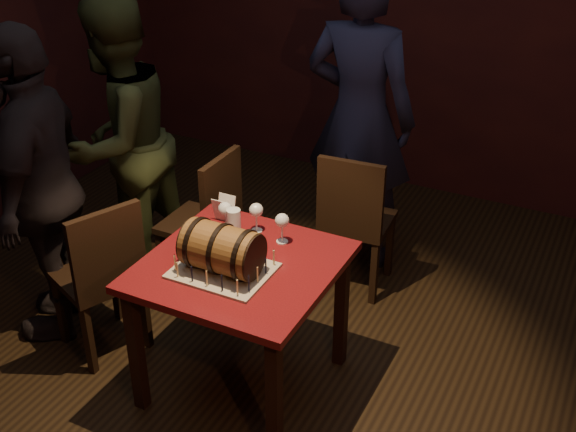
# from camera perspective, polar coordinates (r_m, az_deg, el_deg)

# --- Properties ---
(room_shell) EXTENTS (5.04, 5.04, 2.80)m
(room_shell) POSITION_cam_1_polar(r_m,az_deg,el_deg) (3.26, -1.96, 6.92)
(room_shell) COLOR black
(room_shell) RESTS_ON ground
(pub_table) EXTENTS (0.90, 0.90, 0.75)m
(pub_table) POSITION_cam_1_polar(r_m,az_deg,el_deg) (3.54, -3.73, -5.23)
(pub_table) COLOR #510D12
(pub_table) RESTS_ON ground
(cake_board) EXTENTS (0.45, 0.35, 0.01)m
(cake_board) POSITION_cam_1_polar(r_m,az_deg,el_deg) (3.42, -5.16, -4.32)
(cake_board) COLOR #AA9C89
(cake_board) RESTS_ON pub_table
(barrel_cake) EXTENTS (0.41, 0.25, 0.25)m
(barrel_cake) POSITION_cam_1_polar(r_m,az_deg,el_deg) (3.35, -5.26, -2.60)
(barrel_cake) COLOR brown
(barrel_cake) RESTS_ON cake_board
(birthday_candles) EXTENTS (0.40, 0.30, 0.09)m
(birthday_candles) POSITION_cam_1_polar(r_m,az_deg,el_deg) (3.39, -5.19, -3.66)
(birthday_candles) COLOR #F4DB92
(birthday_candles) RESTS_ON cake_board
(wine_glass_left) EXTENTS (0.07, 0.07, 0.16)m
(wine_glass_left) POSITION_cam_1_polar(r_m,az_deg,el_deg) (3.69, -4.99, 0.47)
(wine_glass_left) COLOR silver
(wine_glass_left) RESTS_ON pub_table
(wine_glass_mid) EXTENTS (0.07, 0.07, 0.16)m
(wine_glass_mid) POSITION_cam_1_polar(r_m,az_deg,el_deg) (3.67, -2.53, 0.37)
(wine_glass_mid) COLOR silver
(wine_glass_mid) RESTS_ON pub_table
(wine_glass_right) EXTENTS (0.07, 0.07, 0.16)m
(wine_glass_right) POSITION_cam_1_polar(r_m,az_deg,el_deg) (3.57, -0.47, -0.46)
(wine_glass_right) COLOR silver
(wine_glass_right) RESTS_ON pub_table
(pint_of_ale) EXTENTS (0.07, 0.07, 0.15)m
(pint_of_ale) POSITION_cam_1_polar(r_m,az_deg,el_deg) (3.66, -4.30, -0.58)
(pint_of_ale) COLOR silver
(pint_of_ale) RESTS_ON pub_table
(menu_card) EXTENTS (0.10, 0.05, 0.13)m
(menu_card) POSITION_cam_1_polar(r_m,az_deg,el_deg) (3.81, -5.09, 0.55)
(menu_card) COLOR white
(menu_card) RESTS_ON pub_table
(chair_back) EXTENTS (0.43, 0.43, 0.93)m
(chair_back) POSITION_cam_1_polar(r_m,az_deg,el_deg) (4.34, 5.25, -0.05)
(chair_back) COLOR black
(chair_back) RESTS_ON ground
(chair_left_rear) EXTENTS (0.40, 0.40, 0.93)m
(chair_left_rear) POSITION_cam_1_polar(r_m,az_deg,el_deg) (4.35, -6.30, -0.03)
(chair_left_rear) COLOR black
(chair_left_rear) RESTS_ON ground
(chair_left_front) EXTENTS (0.53, 0.53, 0.93)m
(chair_left_front) POSITION_cam_1_polar(r_m,az_deg,el_deg) (3.93, -14.42, -4.34)
(chair_left_front) COLOR black
(chair_left_front) RESTS_ON ground
(person_back) EXTENTS (0.73, 0.50, 1.97)m
(person_back) POSITION_cam_1_polar(r_m,az_deg,el_deg) (4.53, 5.67, 7.72)
(person_back) COLOR #1B1D37
(person_back) RESTS_ON ground
(person_left_rear) EXTENTS (0.71, 0.89, 1.77)m
(person_left_rear) POSITION_cam_1_polar(r_m,az_deg,el_deg) (4.54, -13.22, 5.72)
(person_left_rear) COLOR #333C1E
(person_left_rear) RESTS_ON ground
(person_left_front) EXTENTS (0.82, 1.13, 1.78)m
(person_left_front) POSITION_cam_1_polar(r_m,az_deg,el_deg) (4.07, -18.79, 2.16)
(person_left_front) COLOR black
(person_left_front) RESTS_ON ground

